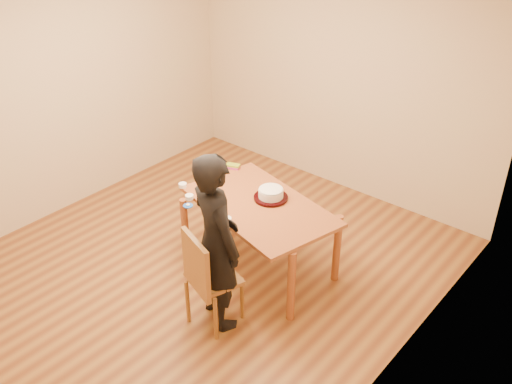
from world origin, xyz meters
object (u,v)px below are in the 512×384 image
Objects in this scene: person at (216,242)px; dining_table at (260,206)px; dining_chair at (214,278)px; cake at (271,193)px; cake_plate at (271,198)px.

dining_table is at bearing -57.98° from person.
dining_chair is 0.99m from cake.
person is (0.13, -0.87, -0.01)m from cake.
cake_plate is at bearing 90.00° from cake.
cake is (-0.13, 0.91, 0.36)m from dining_chair.
cake is at bearing -61.05° from person.
cake_plate is 0.20× the size of person.
cake_plate is 0.88m from person.
person reaches higher than dining_chair.
cake_plate is at bearing 95.61° from dining_table.
dining_table is 4.49× the size of cake_plate.
dining_chair is 0.24× the size of person.
dining_chair is at bearing -81.87° from cake.
dining_table is 0.14m from cake_plate.
cake is (0.02, 0.14, 0.08)m from dining_table.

